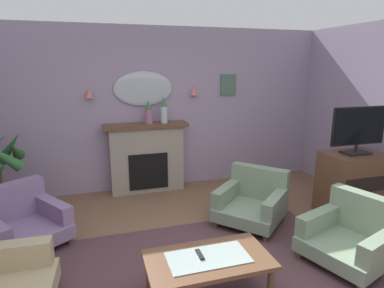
{
  "coord_description": "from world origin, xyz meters",
  "views": [
    {
      "loc": [
        -1.03,
        -2.42,
        2.09
      ],
      "look_at": [
        0.23,
        1.76,
        1.02
      ],
      "focal_mm": 30.38,
      "sensor_mm": 36.0,
      "label": 1
    }
  ],
  "objects_px": {
    "framed_picture": "(228,85)",
    "armchair_near_fireplace": "(253,200)",
    "armchair_beside_couch": "(21,221)",
    "tv_cabinet": "(351,184)",
    "wall_sconce_right": "(194,91)",
    "tv_remote": "(200,255)",
    "coffee_table": "(208,263)",
    "mantel_vase_right": "(149,113)",
    "tv_flatscreen": "(359,129)",
    "armchair_by_coffee_table": "(353,235)",
    "fireplace": "(147,158)",
    "mantel_vase_centre": "(164,111)",
    "wall_sconce_left": "(89,93)",
    "wall_mirror": "(143,89)"
  },
  "relations": [
    {
      "from": "wall_mirror",
      "to": "tv_flatscreen",
      "type": "xyz_separation_m",
      "value": [
        2.61,
        -1.89,
        -0.46
      ]
    },
    {
      "from": "wall_sconce_left",
      "to": "armchair_near_fireplace",
      "type": "height_order",
      "value": "wall_sconce_left"
    },
    {
      "from": "armchair_by_coffee_table",
      "to": "armchair_beside_couch",
      "type": "bearing_deg",
      "value": 158.42
    },
    {
      "from": "coffee_table",
      "to": "fireplace",
      "type": "bearing_deg",
      "value": 91.65
    },
    {
      "from": "framed_picture",
      "to": "armchair_near_fireplace",
      "type": "bearing_deg",
      "value": -100.67
    },
    {
      "from": "fireplace",
      "to": "armchair_by_coffee_table",
      "type": "xyz_separation_m",
      "value": [
        1.79,
        -2.68,
        -0.27
      ]
    },
    {
      "from": "mantel_vase_right",
      "to": "armchair_by_coffee_table",
      "type": "distance_m",
      "value": 3.33
    },
    {
      "from": "fireplace",
      "to": "armchair_beside_couch",
      "type": "distance_m",
      "value": 2.16
    },
    {
      "from": "wall_sconce_left",
      "to": "framed_picture",
      "type": "relative_size",
      "value": 0.39
    },
    {
      "from": "tv_remote",
      "to": "tv_cabinet",
      "type": "xyz_separation_m",
      "value": [
        2.59,
        1.06,
        -0.0
      ]
    },
    {
      "from": "framed_picture",
      "to": "mantel_vase_centre",
      "type": "bearing_deg",
      "value": -171.47
    },
    {
      "from": "wall_mirror",
      "to": "framed_picture",
      "type": "relative_size",
      "value": 2.67
    },
    {
      "from": "wall_mirror",
      "to": "tv_flatscreen",
      "type": "distance_m",
      "value": 3.26
    },
    {
      "from": "mantel_vase_right",
      "to": "mantel_vase_centre",
      "type": "distance_m",
      "value": 0.25
    },
    {
      "from": "fireplace",
      "to": "wall_sconce_left",
      "type": "xyz_separation_m",
      "value": [
        -0.85,
        0.09,
        1.09
      ]
    },
    {
      "from": "armchair_near_fireplace",
      "to": "tv_cabinet",
      "type": "distance_m",
      "value": 1.45
    },
    {
      "from": "tv_remote",
      "to": "armchair_near_fireplace",
      "type": "xyz_separation_m",
      "value": [
        1.17,
        1.25,
        -0.15
      ]
    },
    {
      "from": "mantel_vase_right",
      "to": "armchair_by_coffee_table",
      "type": "xyz_separation_m",
      "value": [
        1.74,
        -2.65,
        -1.02
      ]
    },
    {
      "from": "mantel_vase_centre",
      "to": "wall_sconce_left",
      "type": "distance_m",
      "value": 1.19
    },
    {
      "from": "tv_remote",
      "to": "armchair_by_coffee_table",
      "type": "xyz_separation_m",
      "value": [
        1.77,
        0.1,
        -0.15
      ]
    },
    {
      "from": "coffee_table",
      "to": "armchair_near_fireplace",
      "type": "xyz_separation_m",
      "value": [
        1.1,
        1.3,
        -0.08
      ]
    },
    {
      "from": "fireplace",
      "to": "armchair_beside_couch",
      "type": "height_order",
      "value": "fireplace"
    },
    {
      "from": "coffee_table",
      "to": "tv_cabinet",
      "type": "relative_size",
      "value": 1.22
    },
    {
      "from": "mantel_vase_right",
      "to": "tv_flatscreen",
      "type": "bearing_deg",
      "value": -33.88
    },
    {
      "from": "fireplace",
      "to": "wall_sconce_right",
      "type": "height_order",
      "value": "wall_sconce_right"
    },
    {
      "from": "framed_picture",
      "to": "tv_cabinet",
      "type": "height_order",
      "value": "framed_picture"
    },
    {
      "from": "framed_picture",
      "to": "wall_sconce_right",
      "type": "bearing_deg",
      "value": -174.73
    },
    {
      "from": "mantel_vase_centre",
      "to": "tv_remote",
      "type": "height_order",
      "value": "mantel_vase_centre"
    },
    {
      "from": "mantel_vase_centre",
      "to": "armchair_beside_couch",
      "type": "relative_size",
      "value": 0.38
    },
    {
      "from": "coffee_table",
      "to": "armchair_near_fireplace",
      "type": "height_order",
      "value": "armchair_near_fireplace"
    },
    {
      "from": "armchair_beside_couch",
      "to": "tv_cabinet",
      "type": "bearing_deg",
      "value": -5.66
    },
    {
      "from": "tv_remote",
      "to": "armchair_beside_couch",
      "type": "relative_size",
      "value": 0.14
    },
    {
      "from": "armchair_by_coffee_table",
      "to": "coffee_table",
      "type": "bearing_deg",
      "value": -174.97
    },
    {
      "from": "mantel_vase_right",
      "to": "coffee_table",
      "type": "distance_m",
      "value": 2.96
    },
    {
      "from": "wall_sconce_right",
      "to": "armchair_near_fireplace",
      "type": "xyz_separation_m",
      "value": [
        0.33,
        -1.62,
        -1.35
      ]
    },
    {
      "from": "wall_sconce_right",
      "to": "coffee_table",
      "type": "relative_size",
      "value": 0.13
    },
    {
      "from": "coffee_table",
      "to": "armchair_by_coffee_table",
      "type": "xyz_separation_m",
      "value": [
        1.71,
        0.15,
        -0.08
      ]
    },
    {
      "from": "armchair_by_coffee_table",
      "to": "framed_picture",
      "type": "bearing_deg",
      "value": 95.84
    },
    {
      "from": "wall_mirror",
      "to": "tv_flatscreen",
      "type": "height_order",
      "value": "wall_mirror"
    },
    {
      "from": "armchair_beside_couch",
      "to": "wall_sconce_right",
      "type": "bearing_deg",
      "value": 28.62
    },
    {
      "from": "tv_cabinet",
      "to": "armchair_beside_couch",
      "type": "bearing_deg",
      "value": 174.34
    },
    {
      "from": "tv_remote",
      "to": "tv_flatscreen",
      "type": "xyz_separation_m",
      "value": [
        2.59,
        1.03,
        0.79
      ]
    },
    {
      "from": "wall_sconce_left",
      "to": "framed_picture",
      "type": "distance_m",
      "value": 2.35
    },
    {
      "from": "armchair_near_fireplace",
      "to": "wall_mirror",
      "type": "bearing_deg",
      "value": 125.23
    },
    {
      "from": "fireplace",
      "to": "coffee_table",
      "type": "relative_size",
      "value": 1.24
    },
    {
      "from": "mantel_vase_right",
      "to": "tv_remote",
      "type": "xyz_separation_m",
      "value": [
        -0.03,
        -2.75,
        -0.88
      ]
    },
    {
      "from": "armchair_by_coffee_table",
      "to": "mantel_vase_centre",
      "type": "bearing_deg",
      "value": 119.33
    },
    {
      "from": "wall_sconce_right",
      "to": "framed_picture",
      "type": "bearing_deg",
      "value": 5.27
    },
    {
      "from": "armchair_by_coffee_table",
      "to": "fireplace",
      "type": "bearing_deg",
      "value": 123.74
    },
    {
      "from": "coffee_table",
      "to": "armchair_beside_couch",
      "type": "bearing_deg",
      "value": 139.33
    }
  ]
}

